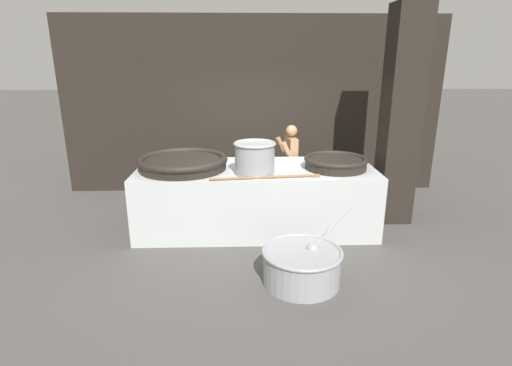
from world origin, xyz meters
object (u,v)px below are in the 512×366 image
at_px(giant_wok_near, 183,162).
at_px(stock_pot, 255,157).
at_px(prep_bowl_vegetables, 302,264).
at_px(giant_wok_far, 336,162).
at_px(cook, 290,163).

relative_size(giant_wok_near, stock_pot, 2.21).
relative_size(giant_wok_near, prep_bowl_vegetables, 1.18).
distance_m(giant_wok_near, giant_wok_far, 2.35).
relative_size(stock_pot, prep_bowl_vegetables, 0.54).
height_order(giant_wok_near, cook, cook).
relative_size(giant_wok_far, prep_bowl_vegetables, 0.84).
bearing_deg(giant_wok_far, cook, 116.87).
relative_size(giant_wok_far, stock_pot, 1.56).
relative_size(giant_wok_near, giant_wok_far, 1.41).
relative_size(giant_wok_far, cook, 0.65).
xyz_separation_m(giant_wok_near, stock_pot, (1.09, -0.31, 0.14)).
bearing_deg(giant_wok_near, cook, 30.83).
bearing_deg(cook, prep_bowl_vegetables, 78.87).
relative_size(giant_wok_near, cook, 0.92).
bearing_deg(prep_bowl_vegetables, giant_wok_far, 65.76).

